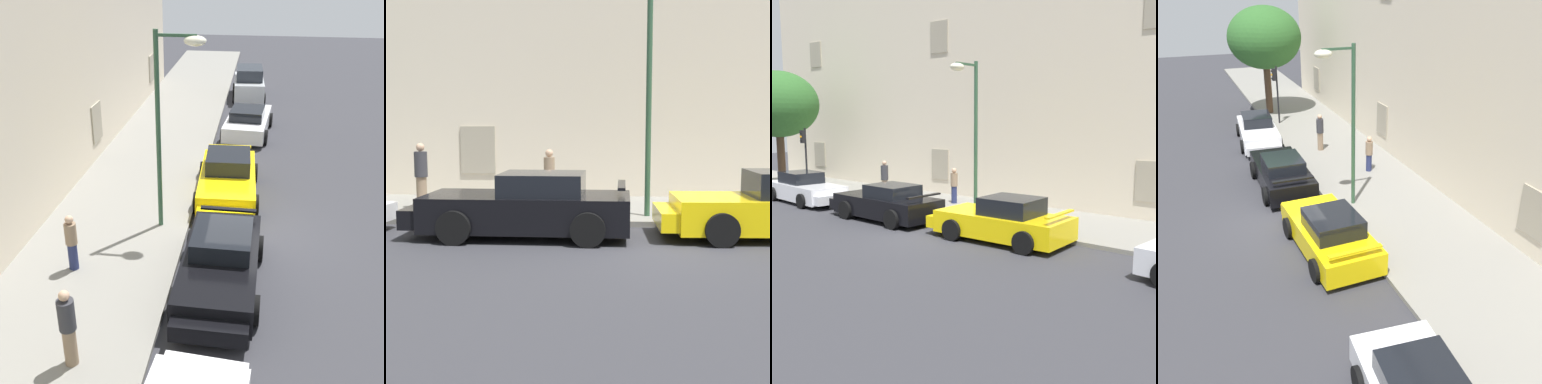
% 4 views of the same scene
% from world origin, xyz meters
% --- Properties ---
extents(ground_plane, '(80.00, 80.00, 0.00)m').
position_xyz_m(ground_plane, '(0.00, 0.00, 0.00)').
color(ground_plane, '#333338').
extents(sidewalk, '(60.00, 4.47, 0.14)m').
position_xyz_m(sidewalk, '(0.00, 4.13, 0.07)').
color(sidewalk, gray).
rests_on(sidewalk, ground).
extents(building_facade, '(39.27, 5.14, 13.42)m').
position_xyz_m(building_facade, '(-0.00, 8.68, 6.73)').
color(building_facade, beige).
rests_on(building_facade, ground).
extents(sportscar_red_lead, '(5.11, 2.33, 1.40)m').
position_xyz_m(sportscar_red_lead, '(-8.59, 0.86, 0.60)').
color(sportscar_red_lead, white).
rests_on(sportscar_red_lead, ground).
extents(sportscar_yellow_flank, '(4.83, 2.15, 1.41)m').
position_xyz_m(sportscar_yellow_flank, '(-2.92, 0.68, 0.63)').
color(sportscar_yellow_flank, black).
rests_on(sportscar_yellow_flank, ground).
extents(sportscar_white_middle, '(4.74, 2.24, 1.45)m').
position_xyz_m(sportscar_white_middle, '(2.42, 0.89, 0.63)').
color(sportscar_white_middle, yellow).
rests_on(sportscar_white_middle, ground).
extents(tree_near_kerb, '(4.33, 4.33, 6.29)m').
position_xyz_m(tree_near_kerb, '(-13.80, 2.60, 4.61)').
color(tree_near_kerb, '#473323').
rests_on(tree_near_kerb, sidewalk).
extents(traffic_light, '(0.22, 0.36, 3.24)m').
position_xyz_m(traffic_light, '(-11.34, 2.54, 2.36)').
color(traffic_light, black).
rests_on(traffic_light, sidewalk).
extents(street_lamp, '(0.44, 1.42, 5.81)m').
position_xyz_m(street_lamp, '(-0.06, 2.32, 4.14)').
color(street_lamp, '#2D5138').
rests_on(street_lamp, sidewalk).
extents(pedestrian_admiring, '(0.38, 0.38, 1.58)m').
position_xyz_m(pedestrian_admiring, '(-2.75, 4.56, 0.95)').
color(pedestrian_admiring, navy).
rests_on(pedestrian_admiring, sidewalk).
extents(pedestrian_strolling, '(0.46, 0.46, 1.79)m').
position_xyz_m(pedestrian_strolling, '(-6.08, 3.42, 1.06)').
color(pedestrian_strolling, '#8C7259').
rests_on(pedestrian_strolling, sidewalk).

